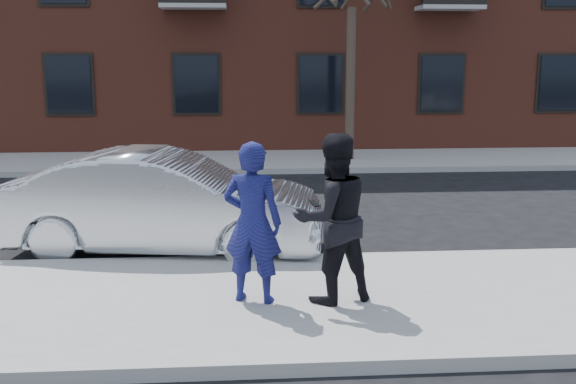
{
  "coord_description": "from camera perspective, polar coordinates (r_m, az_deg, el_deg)",
  "views": [
    {
      "loc": [
        1.35,
        -7.89,
        2.98
      ],
      "look_at": [
        1.96,
        0.4,
        1.32
      ],
      "focal_mm": 42.0,
      "sensor_mm": 36.0,
      "label": 1
    }
  ],
  "objects": [
    {
      "name": "near_curb",
      "position": [
        9.97,
        -11.9,
        -5.92
      ],
      "size": [
        50.0,
        0.1,
        0.15
      ],
      "primitive_type": "cube",
      "color": "#999691",
      "rests_on": "ground"
    },
    {
      "name": "silver_sedan",
      "position": [
        10.48,
        -10.42,
        -0.93
      ],
      "size": [
        5.02,
        2.35,
        1.59
      ],
      "primitive_type": "imported",
      "rotation": [
        0.0,
        0.0,
        1.43
      ],
      "color": "#B7BABF",
      "rests_on": "ground"
    },
    {
      "name": "near_sidewalk",
      "position": [
        8.28,
        -13.54,
        -9.58
      ],
      "size": [
        50.0,
        3.5,
        0.15
      ],
      "primitive_type": "cube",
      "color": "gray",
      "rests_on": "ground"
    },
    {
      "name": "far_curb",
      "position": [
        17.63,
        -8.57,
        1.67
      ],
      "size": [
        50.0,
        0.1,
        0.15
      ],
      "primitive_type": "cube",
      "color": "#999691",
      "rests_on": "ground"
    },
    {
      "name": "ground",
      "position": [
        8.54,
        -13.25,
        -9.45
      ],
      "size": [
        100.0,
        100.0,
        0.0
      ],
      "primitive_type": "plane",
      "color": "black",
      "rests_on": "ground"
    },
    {
      "name": "far_sidewalk",
      "position": [
        19.4,
        -8.18,
        2.55
      ],
      "size": [
        50.0,
        3.5,
        0.15
      ],
      "primitive_type": "cube",
      "color": "gray",
      "rests_on": "ground"
    },
    {
      "name": "man_hoodie",
      "position": [
        7.83,
        -3.03,
        -2.6
      ],
      "size": [
        0.8,
        0.64,
        1.91
      ],
      "rotation": [
        0.0,
        0.0,
        2.85
      ],
      "color": "navy",
      "rests_on": "near_sidewalk"
    },
    {
      "name": "man_peacoat",
      "position": [
        7.85,
        3.78,
        -2.25
      ],
      "size": [
        1.16,
        1.03,
        1.99
      ],
      "rotation": [
        0.0,
        0.0,
        3.47
      ],
      "color": "black",
      "rests_on": "near_sidewalk"
    }
  ]
}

